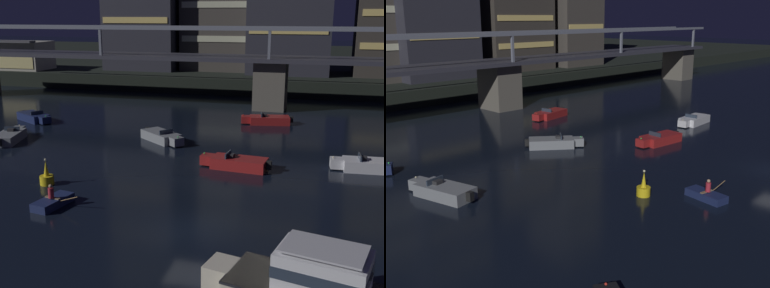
{
  "view_description": "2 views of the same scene",
  "coord_description": "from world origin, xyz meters",
  "views": [
    {
      "loc": [
        6.12,
        -22.07,
        10.71
      ],
      "look_at": [
        -3.55,
        13.05,
        0.99
      ],
      "focal_mm": 45.45,
      "sensor_mm": 36.0,
      "label": 1
    },
    {
      "loc": [
        -33.55,
        -12.19,
        11.18
      ],
      "look_at": [
        -8.52,
        12.58,
        1.37
      ],
      "focal_mm": 42.84,
      "sensor_mm": 36.0,
      "label": 2
    }
  ],
  "objects": [
    {
      "name": "tower_east_tall",
      "position": [
        16.17,
        53.93,
        13.33
      ],
      "size": [
        12.72,
        10.1,
        22.55
      ],
      "color": "#38332D",
      "rests_on": "far_riverbank"
    },
    {
      "name": "speedboat_mid_center",
      "position": [
        -7.28,
        16.84,
        0.41
      ],
      "size": [
        4.64,
        4.08,
        1.16
      ],
      "color": "gray",
      "rests_on": "ground"
    },
    {
      "name": "speedboat_near_center",
      "position": [
        9.48,
        12.85,
        0.41
      ],
      "size": [
        5.23,
        2.09,
        1.16
      ],
      "color": "silver",
      "rests_on": "ground"
    },
    {
      "name": "speedboat_far_left",
      "position": [
        0.74,
        26.24,
        0.41
      ],
      "size": [
        5.23,
        2.49,
        1.16
      ],
      "color": "maroon",
      "rests_on": "ground"
    },
    {
      "name": "speedboat_mid_right",
      "position": [
        -20.13,
        13.33,
        0.41
      ],
      "size": [
        2.71,
        5.2,
        1.16
      ],
      "color": "gray",
      "rests_on": "ground"
    },
    {
      "name": "speedboat_near_right",
      "position": [
        0.35,
        10.91,
        0.41
      ],
      "size": [
        5.23,
        2.18,
        1.16
      ],
      "color": "maroon",
      "rests_on": "ground"
    },
    {
      "name": "river_bridge",
      "position": [
        -0.0,
        34.74,
        4.45
      ],
      "size": [
        86.15,
        6.4,
        9.38
      ],
      "color": "#605B51",
      "rests_on": "ground"
    },
    {
      "name": "channel_buoy",
      "position": [
        -10.92,
        4.25,
        0.48
      ],
      "size": [
        0.9,
        0.9,
        1.76
      ],
      "color": "yellow",
      "rests_on": "ground"
    },
    {
      "name": "dinghy_with_paddler",
      "position": [
        -8.58,
        1.06,
        0.28
      ],
      "size": [
        2.55,
        2.75,
        1.36
      ],
      "color": "#19234C",
      "rests_on": "ground"
    }
  ]
}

